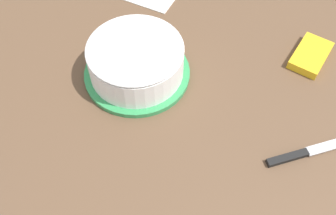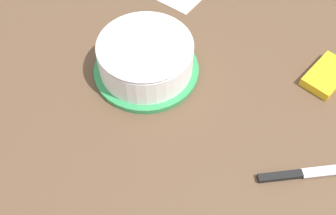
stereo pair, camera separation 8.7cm
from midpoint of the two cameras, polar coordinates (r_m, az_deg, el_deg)
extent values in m
plane|color=brown|center=(0.86, 4.88, -5.60)|extent=(1.54, 1.54, 0.00)
cylinder|color=#339351|center=(0.97, -0.69, 5.53)|extent=(0.27, 0.27, 0.01)
cylinder|color=pink|center=(0.94, -0.72, 7.10)|extent=(0.21, 0.21, 0.07)
cylinder|color=white|center=(0.94, -0.72, 7.31)|extent=(0.23, 0.23, 0.08)
ellipsoid|color=white|center=(0.91, -0.75, 9.20)|extent=(0.23, 0.23, 0.03)
cube|color=silver|center=(0.91, 26.15, -8.62)|extent=(0.12, 0.11, 0.00)
cube|color=black|center=(0.86, 19.28, -9.90)|extent=(0.08, 0.08, 0.01)
cube|color=yellow|center=(1.05, 24.90, 4.26)|extent=(0.13, 0.08, 0.02)
camera|label=1|loc=(0.04, -87.13, 4.09)|focal=40.70mm
camera|label=2|loc=(0.04, 92.87, -4.09)|focal=40.70mm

